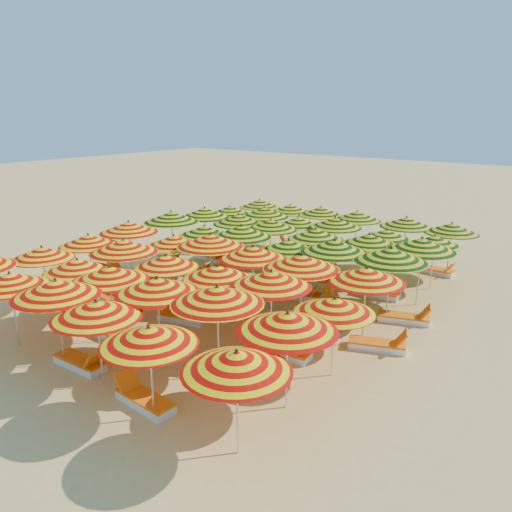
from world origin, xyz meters
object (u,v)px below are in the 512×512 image
Objects in this scene: lounger_4 at (181,317)px; lounger_7 at (163,284)px; lounger_18 at (325,282)px; lounger_6 at (124,273)px; umbrella_37 at (264,212)px; umbrella_44 at (321,211)px; umbrella_8 at (110,274)px; umbrella_27 at (288,245)px; umbrella_38 at (298,222)px; umbrella_17 at (335,306)px; umbrella_32 at (271,225)px; umbrella_39 at (335,223)px; umbrella_22 at (301,262)px; umbrella_23 at (366,275)px; umbrella_5 at (237,362)px; umbrella_29 at (391,255)px; lounger_23 at (345,253)px; lounger_11 at (168,261)px; beachgoer_a at (270,292)px; umbrella_43 at (290,209)px; umbrella_31 at (238,219)px; umbrella_18 at (129,227)px; umbrella_7 at (77,265)px; umbrella_19 at (174,241)px; lounger_3 at (113,300)px; umbrella_36 at (230,210)px; umbrella_46 at (406,222)px; umbrella_16 at (271,279)px; umbrella_25 at (204,231)px; umbrella_10 at (217,295)px; lounger_22 at (296,246)px; lounger_2 at (105,330)px; umbrella_33 at (315,234)px; umbrella_1 at (10,280)px; lounger_17 at (212,257)px; umbrella_15 at (217,272)px; umbrella_28 at (334,246)px; lounger_8 at (200,294)px; lounger_15 at (344,305)px; umbrella_11 at (287,322)px; umbrella_24 at (171,217)px; umbrella_30 at (205,212)px; lounger_19 at (378,293)px; umbrella_3 at (96,309)px; umbrella_14 at (166,261)px; umbrella_42 at (260,204)px; lounger_1 at (144,400)px; umbrella_47 at (451,228)px; lounger_9 at (309,331)px; umbrella_2 at (56,288)px; umbrella_20 at (210,240)px; lounger_24 at (436,270)px; umbrella_13 at (124,246)px; lounger_16 at (405,318)px; umbrella_21 at (253,253)px.

lounger_4 and lounger_7 have the same top height.
lounger_6 is at bearing 22.35° from lounger_18.
umbrella_37 is 3.04m from umbrella_44.
umbrella_27 is (2.11, 6.69, -0.18)m from umbrella_8.
umbrella_17 is at bearing -52.38° from umbrella_38.
umbrella_39 is (2.12, 1.99, 0.02)m from umbrella_32.
umbrella_22 is 2.14m from umbrella_23.
umbrella_22 is at bearing 110.68° from umbrella_5.
umbrella_29 is 1.47× the size of lounger_23.
beachgoer_a is at bearing 10.64° from lounger_11.
umbrella_22 is 10.60m from umbrella_43.
umbrella_18 is at bearing -118.63° from umbrella_31.
umbrella_7 is at bearing -101.82° from umbrella_32.
umbrella_19 is 4.14m from lounger_11.
lounger_7 is at bearing -82.27° from lounger_3.
umbrella_46 is (8.73, 1.93, 0.16)m from umbrella_36.
umbrella_25 is at bearing 147.62° from umbrella_16.
umbrella_10 reaches higher than lounger_22.
lounger_7 is 8.50m from lounger_22.
lounger_23 is (1.34, 2.41, -1.88)m from umbrella_38.
umbrella_16 is 1.78× the size of lounger_2.
lounger_7 is at bearing 179.42° from umbrella_22.
lounger_11 is (-10.95, 0.05, -2.20)m from umbrella_29.
umbrella_16 is at bearing -59.39° from umbrella_43.
umbrella_33 reaches higher than lounger_4.
umbrella_1 is 1.52× the size of lounger_23.
umbrella_19 is 1.50× the size of lounger_17.
umbrella_31 is 1.80m from umbrella_32.
umbrella_28 is (1.82, 4.31, 0.22)m from umbrella_15.
umbrella_8 is at bearing -91.81° from lounger_8.
umbrella_16 is (2.04, 0.07, 0.18)m from umbrella_15.
umbrella_10 is 6.76m from lounger_15.
umbrella_11 is 1.04× the size of umbrella_24.
lounger_4 is at bearing -53.71° from umbrella_30.
umbrella_10 reaches higher than lounger_19.
umbrella_37 is at bearing -102.82° from lounger_7.
umbrella_3 is 15.33m from umbrella_43.
umbrella_37 is at bearing 59.14° from umbrella_24.
umbrella_42 is (-4.07, 10.82, 0.01)m from umbrella_14.
umbrella_23 is at bearing -109.51° from lounger_1.
lounger_9 is at bearing -100.71° from umbrella_47.
umbrella_2 reaches higher than umbrella_43.
umbrella_20 is at bearing -27.92° from lounger_9.
lounger_22 is (2.85, 6.14, -2.22)m from umbrella_24.
lounger_24 is (6.32, 8.62, 0.00)m from lounger_8.
umbrella_13 reaches higher than umbrella_37.
lounger_2 and lounger_6 have the same top height.
umbrella_10 is 1.80× the size of lounger_16.
umbrella_28 is 1.23× the size of umbrella_38.
umbrella_46 is (2.30, 8.38, -0.06)m from umbrella_21.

